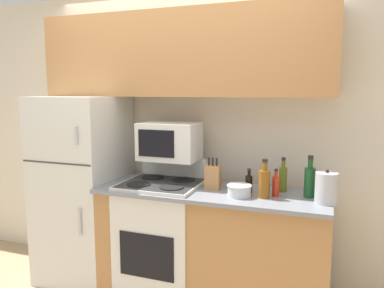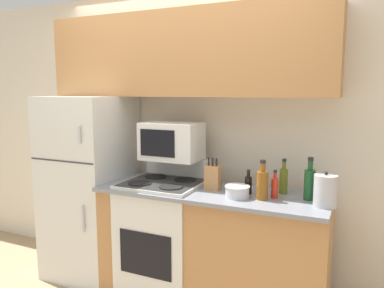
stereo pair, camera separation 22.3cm
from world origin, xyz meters
name	(u,v)px [view 1 (the left image)]	position (x,y,z in m)	size (l,w,h in m)	color
wall_back	(189,137)	(0.00, 0.71, 1.27)	(8.00, 0.05, 2.55)	beige
lower_cabinets	(211,247)	(0.34, 0.29, 0.47)	(1.75, 0.61, 0.93)	#B27A47
refrigerator	(83,189)	(-0.88, 0.34, 0.82)	(0.68, 0.70, 1.64)	silver
upper_cabinets	(181,55)	(0.00, 0.52, 1.98)	(2.43, 0.35, 0.68)	#B27A47
stove	(162,238)	(-0.07, 0.27, 0.50)	(0.62, 0.59, 1.12)	silver
microwave	(169,141)	(-0.06, 0.39, 1.28)	(0.48, 0.32, 0.30)	silver
knife_block	(213,177)	(0.35, 0.30, 1.03)	(0.11, 0.09, 0.25)	#B27A47
bowl	(239,190)	(0.58, 0.18, 0.98)	(0.18, 0.18, 0.09)	silver
bottle_whiskey	(264,183)	(0.75, 0.20, 1.04)	(0.08, 0.08, 0.28)	brown
bottle_soy_sauce	(249,183)	(0.62, 0.30, 1.00)	(0.05, 0.05, 0.18)	black
bottle_wine_green	(310,181)	(1.05, 0.33, 1.05)	(0.08, 0.08, 0.30)	#194C23
bottle_olive_oil	(283,178)	(0.86, 0.42, 1.04)	(0.06, 0.06, 0.26)	#5B6619
bottle_hot_sauce	(276,185)	(0.82, 0.27, 1.01)	(0.05, 0.05, 0.20)	red
kettle	(326,188)	(1.17, 0.21, 1.04)	(0.15, 0.15, 0.23)	#B7B7BC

